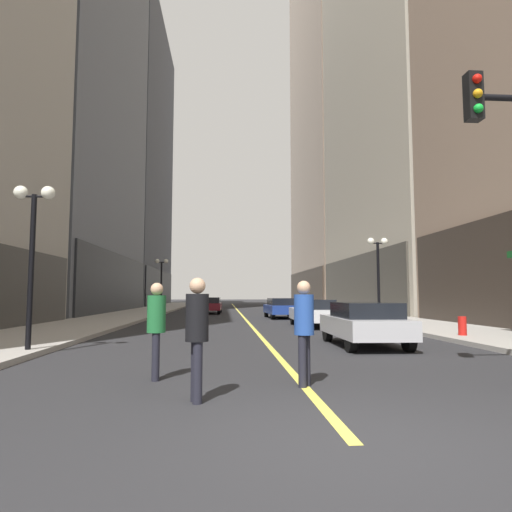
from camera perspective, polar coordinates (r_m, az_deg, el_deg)
name	(u,v)px	position (r m, az deg, el deg)	size (l,w,h in m)	color
ground_plane	(239,312)	(39.73, -2.16, -7.19)	(200.00, 200.00, 0.00)	#262628
sidewalk_left	(145,312)	(40.29, -14.06, -6.91)	(4.50, 78.00, 0.15)	#9E9991
sidewalk_right	(331,311)	(40.85, 9.57, -6.96)	(4.50, 78.00, 0.15)	#9E9991
lane_centre_stripe	(239,312)	(39.73, -2.16, -7.19)	(0.16, 70.00, 0.01)	#E5D64C
building_left_mid	(56,15)	(48.92, -24.20, 26.33)	(12.32, 24.00, 53.43)	slate
building_left_far	(126,161)	(69.02, -16.33, 11.54)	(10.74, 26.00, 42.03)	#4C515B
building_right_far	(340,79)	(74.79, 10.77, 21.42)	(11.88, 26.00, 69.53)	gray
car_silver	(364,322)	(14.00, 13.70, -8.26)	(1.88, 4.10, 1.32)	#B7B7BC
car_white	(314,312)	(21.81, 7.39, -7.12)	(1.91, 4.71, 1.32)	silver
car_blue	(282,307)	(29.56, 3.30, -6.57)	(2.03, 4.45, 1.32)	navy
car_maroon	(210,305)	(36.95, -5.93, -6.22)	(1.98, 4.74, 1.32)	maroon
pedestrian_in_black_coat	(197,329)	(6.68, -7.57, -9.20)	(0.41, 0.41, 1.81)	black
pedestrian_in_blue_hoodie	(304,324)	(7.77, 6.17, -8.66)	(0.47, 0.47, 1.80)	black
pedestrian_in_green_parka	(156,323)	(8.50, -12.65, -8.34)	(0.39, 0.39, 1.78)	black
street_lamp_left_near	(33,230)	(13.10, -26.67, 3.02)	(1.06, 0.36, 4.43)	black
street_lamp_left_far	(161,273)	(36.65, -12.02, -2.19)	(1.06, 0.36, 4.43)	black
street_lamp_right_mid	(378,261)	(23.33, 15.36, -0.60)	(1.06, 0.36, 4.43)	black
fire_hydrant_right	(462,328)	(17.20, 24.92, -8.36)	(0.28, 0.28, 0.80)	red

